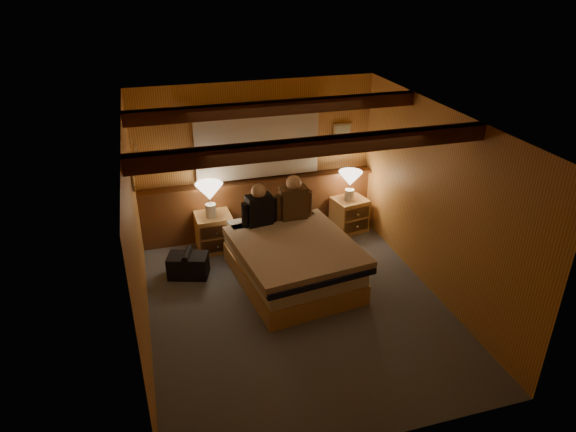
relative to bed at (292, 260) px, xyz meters
name	(u,v)px	position (x,y,z in m)	size (l,w,h in m)	color
floor	(297,307)	(-0.10, -0.59, -0.33)	(4.20, 4.20, 0.00)	#545A64
ceiling	(299,120)	(-0.10, -0.59, 2.07)	(4.20, 4.20, 0.00)	#DDAF53
wall_back	(257,161)	(-0.10, 1.51, 0.87)	(3.60, 3.60, 0.00)	gold
wall_left	(137,244)	(-1.90, -0.59, 0.87)	(4.20, 4.20, 0.00)	gold
wall_right	(437,204)	(1.70, -0.59, 0.87)	(4.20, 4.20, 0.00)	gold
wall_front	(376,337)	(-0.10, -2.69, 0.87)	(3.60, 3.60, 0.00)	gold
wainscot	(259,206)	(-0.10, 1.45, 0.16)	(3.60, 0.23, 0.94)	brown
curtain_window	(257,142)	(-0.10, 1.44, 1.19)	(2.18, 0.09, 1.11)	#442511
ceiling_beams	(295,125)	(-0.10, -0.44, 1.98)	(3.60, 1.65, 0.16)	#442511
coat_rail	(136,153)	(-1.82, 0.99, 1.34)	(0.05, 0.55, 0.24)	white
framed_print	(342,131)	(1.25, 1.49, 1.22)	(0.30, 0.04, 0.25)	tan
bed	(292,260)	(0.00, 0.00, 0.00)	(1.65, 2.02, 0.63)	tan
nightstand_left	(214,232)	(-0.87, 1.16, -0.05)	(0.53, 0.48, 0.57)	tan
nightstand_right	(349,215)	(1.30, 1.17, -0.06)	(0.57, 0.53, 0.54)	tan
lamp_left	(210,194)	(-0.90, 1.12, 0.60)	(0.39, 0.39, 0.52)	silver
lamp_right	(350,180)	(1.27, 1.14, 0.55)	(0.36, 0.36, 0.48)	silver
person_left	(259,208)	(-0.30, 0.57, 0.55)	(0.51, 0.25, 0.62)	black
person_right	(294,200)	(0.21, 0.63, 0.57)	(0.55, 0.22, 0.67)	#4D351E
duffel_bag	(188,265)	(-1.33, 0.52, -0.16)	(0.60, 0.47, 0.38)	black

